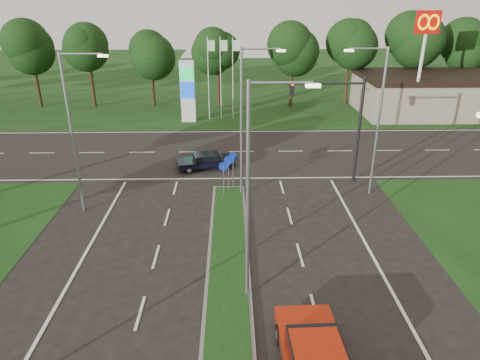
{
  "coord_description": "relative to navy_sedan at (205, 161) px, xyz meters",
  "views": [
    {
      "loc": [
        0.19,
        -8.58,
        11.63
      ],
      "look_at": [
        0.66,
        13.18,
        2.2
      ],
      "focal_mm": 32.0,
      "sensor_mm": 36.0,
      "label": 1
    }
  ],
  "objects": [
    {
      "name": "cross_road",
      "position": [
        1.69,
        3.54,
        -0.6
      ],
      "size": [
        160.0,
        12.0,
        0.02
      ],
      "primitive_type": "cube",
      "color": "black",
      "rests_on": "ground"
    },
    {
      "name": "streetlight_median_near",
      "position": [
        2.69,
        -14.46,
        4.48
      ],
      "size": [
        2.53,
        0.22,
        9.0
      ],
      "color": "gray",
      "rests_on": "ground"
    },
    {
      "name": "median_signs",
      "position": [
        1.69,
        -4.06,
        1.12
      ],
      "size": [
        1.16,
        1.76,
        2.38
      ],
      "color": "gray",
      "rests_on": "ground"
    },
    {
      "name": "streetlight_left_far",
      "position": [
        -6.61,
        -6.46,
        4.48
      ],
      "size": [
        2.53,
        0.22,
        9.0
      ],
      "color": "gray",
      "rests_on": "ground"
    },
    {
      "name": "navy_sedan",
      "position": [
        0.0,
        0.0,
        0.0
      ],
      "size": [
        4.3,
        2.51,
        1.11
      ],
      "rotation": [
        0.0,
        0.0,
        1.8
      ],
      "color": "black",
      "rests_on": "ground"
    },
    {
      "name": "treeline_far",
      "position": [
        1.79,
        19.47,
        6.23
      ],
      "size": [
        6.0,
        6.0,
        9.9
      ],
      "color": "black",
      "rests_on": "ground"
    },
    {
      "name": "traffic_signal",
      "position": [
        8.88,
        -2.46,
        4.06
      ],
      "size": [
        5.1,
        0.42,
        7.0
      ],
      "color": "black",
      "rests_on": "ground"
    },
    {
      "name": "gas_pylon",
      "position": [
        -2.1,
        12.59,
        2.6
      ],
      "size": [
        5.8,
        1.26,
        8.0
      ],
      "color": "silver",
      "rests_on": "ground"
    },
    {
      "name": "streetlight_median_far",
      "position": [
        2.69,
        -4.46,
        4.48
      ],
      "size": [
        2.53,
        0.22,
        9.0
      ],
      "color": "gray",
      "rests_on": "ground"
    },
    {
      "name": "commercial_building",
      "position": [
        23.69,
        15.54,
        1.4
      ],
      "size": [
        16.0,
        9.0,
        4.0
      ],
      "primitive_type": "cube",
      "color": "gray",
      "rests_on": "ground"
    },
    {
      "name": "streetlight_right_far",
      "position": [
        10.49,
        -4.46,
        4.48
      ],
      "size": [
        2.53,
        0.22,
        9.0
      ],
      "rotation": [
        0.0,
        0.0,
        3.14
      ],
      "color": "gray",
      "rests_on": "ground"
    },
    {
      "name": "verge_far",
      "position": [
        1.69,
        34.54,
        -0.6
      ],
      "size": [
        160.0,
        50.0,
        0.02
      ],
      "primitive_type": "cube",
      "color": "black",
      "rests_on": "ground"
    },
    {
      "name": "mcdonalds_sign",
      "position": [
        19.69,
        11.51,
        7.39
      ],
      "size": [
        2.2,
        0.47,
        10.4
      ],
      "color": "silver",
      "rests_on": "ground"
    },
    {
      "name": "median_kerb",
      "position": [
        1.69,
        -16.46,
        -0.54
      ],
      "size": [
        2.0,
        26.0,
        0.12
      ],
      "primitive_type": "cube",
      "color": "slate",
      "rests_on": "ground"
    }
  ]
}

